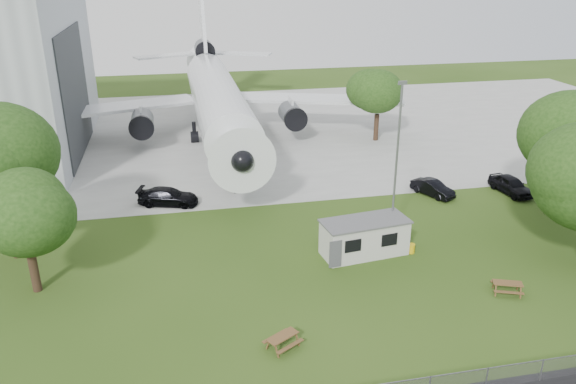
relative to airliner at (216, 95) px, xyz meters
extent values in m
plane|color=#405C1F|center=(2.00, -35.86, -5.27)|extent=(160.00, 160.00, 0.00)
cube|color=#B7B7B2|center=(2.00, 2.14, -5.25)|extent=(120.00, 46.00, 0.03)
cube|color=#2D3033|center=(-14.93, -2.86, 1.48)|extent=(0.16, 16.00, 12.96)
cylinder|color=white|center=(0.00, -1.86, -0.17)|extent=(5.40, 34.00, 5.40)
cone|color=white|center=(0.00, -20.86, -0.17)|extent=(5.40, 5.50, 5.40)
cone|color=white|center=(0.00, 19.14, 0.63)|extent=(4.86, 9.00, 4.86)
cube|color=white|center=(-12.50, 1.34, -1.37)|extent=(21.36, 10.77, 0.36)
cube|color=white|center=(12.50, 1.34, -1.37)|extent=(21.36, 10.77, 0.36)
cube|color=white|center=(0.00, 19.14, 6.33)|extent=(0.46, 9.96, 12.17)
cylinder|color=#515459|center=(-8.50, -2.36, -2.27)|extent=(2.50, 4.20, 2.50)
cylinder|color=#515459|center=(8.50, -2.36, -2.27)|extent=(2.50, 4.20, 2.50)
cylinder|color=#515459|center=(0.00, 18.14, 2.63)|extent=(2.60, 4.50, 2.60)
cylinder|color=black|center=(0.00, -17.36, -4.07)|extent=(0.36, 0.36, 2.40)
cylinder|color=black|center=(-2.80, -0.86, -4.07)|extent=(0.44, 0.44, 2.40)
cylinder|color=black|center=(2.80, -0.86, -4.07)|extent=(0.44, 0.44, 2.40)
cube|color=beige|center=(7.68, -30.86, -4.02)|extent=(6.27, 3.25, 2.50)
cube|color=#59595B|center=(7.68, -30.86, -2.71)|extent=(6.50, 3.48, 0.12)
cylinder|color=gold|center=(11.08, -31.46, -4.92)|extent=(0.50, 0.50, 0.70)
cylinder|color=slate|center=(10.20, -29.66, 0.73)|extent=(0.16, 0.16, 12.00)
cylinder|color=#382619|center=(-16.66, -26.28, -3.14)|extent=(0.56, 0.56, 4.27)
cylinder|color=#382619|center=(-14.36, -31.30, -3.65)|extent=(0.56, 0.56, 3.24)
sphere|color=#3A5F20|center=(-14.36, -31.30, 0.32)|extent=(5.78, 5.78, 5.78)
cylinder|color=#382619|center=(25.78, -27.73, -3.32)|extent=(0.56, 0.56, 3.90)
sphere|color=#3A5F20|center=(25.78, -27.73, 1.45)|extent=(8.18, 8.18, 8.18)
cylinder|color=#382619|center=(18.14, -4.55, -3.70)|extent=(0.56, 0.56, 3.13)
sphere|color=#3A5F20|center=(18.14, -4.55, 0.12)|extent=(6.69, 6.69, 6.69)
imported|color=black|center=(24.44, -22.68, -4.48)|extent=(2.49, 4.86, 1.58)
imported|color=black|center=(17.29, -21.70, -4.59)|extent=(3.12, 4.37, 1.37)
imported|color=black|center=(-6.00, -19.04, -4.52)|extent=(5.53, 3.40, 1.50)
camera|label=1|loc=(-4.93, -64.77, 14.17)|focal=35.00mm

